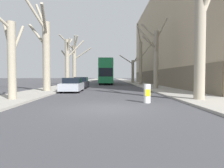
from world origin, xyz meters
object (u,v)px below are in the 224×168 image
street_tree_left_2 (68,61)px  street_tree_right_2 (141,61)px  street_tree_left_0 (11,57)px  parked_car_0 (72,85)px  traffic_bollard (147,93)px  street_tree_left_3 (74,61)px  street_tree_right_1 (155,55)px  double_decker_bus (106,71)px  parked_car_1 (81,83)px  street_tree_right_0 (201,32)px  street_tree_left_1 (45,50)px  street_tree_right_3 (133,70)px

street_tree_left_2 → street_tree_right_2: bearing=30.5°
street_tree_left_0 → street_tree_left_2: size_ratio=0.80×
street_tree_left_2 → parked_car_0: 8.94m
street_tree_right_2 → traffic_bollard: bearing=-98.4°
street_tree_left_2 → street_tree_left_3: street_tree_left_3 is taller
street_tree_right_1 → double_decker_bus: size_ratio=0.74×
street_tree_right_1 → parked_car_1: (-8.85, 2.51, -3.24)m
street_tree_left_2 → parked_car_1: size_ratio=1.75×
street_tree_right_2 → parked_car_1: 12.94m
street_tree_left_3 → street_tree_right_2: size_ratio=0.82×
parked_car_1 → street_tree_right_1: bearing=-15.9°
street_tree_left_3 → street_tree_right_1: bearing=-45.5°
street_tree_left_3 → traffic_bollard: bearing=-70.9°
street_tree_left_0 → street_tree_right_0: bearing=-1.6°
parked_car_1 → traffic_bollard: bearing=-68.2°
street_tree_left_3 → traffic_bollard: street_tree_left_3 is taller
street_tree_left_1 → double_decker_bus: street_tree_left_1 is taller
street_tree_right_2 → double_decker_bus: bearing=144.2°
street_tree_left_0 → street_tree_left_1: 6.94m
street_tree_left_0 → street_tree_right_2: size_ratio=0.56×
street_tree_left_0 → street_tree_left_1: bearing=90.8°
parked_car_1 → traffic_bollard: (5.65, -14.16, -0.13)m
street_tree_left_0 → street_tree_left_2: street_tree_left_2 is taller
street_tree_right_3 → street_tree_left_1: bearing=-114.4°
parked_car_1 → traffic_bollard: size_ratio=3.77×
traffic_bollard → parked_car_1: bearing=111.8°
street_tree_left_2 → street_tree_right_2: street_tree_right_2 is taller
street_tree_left_3 → parked_car_0: street_tree_left_3 is taller
street_tree_right_3 → parked_car_1: 20.73m
street_tree_right_0 → street_tree_right_2: (0.07, 22.10, -0.04)m
street_tree_left_3 → parked_car_0: (2.33, -14.95, -3.41)m
street_tree_right_2 → street_tree_right_3: street_tree_right_2 is taller
street_tree_right_0 → street_tree_right_3: 32.11m
street_tree_left_1 → parked_car_0: street_tree_left_1 is taller
street_tree_left_0 → street_tree_right_1: bearing=43.4°
street_tree_left_2 → street_tree_right_1: bearing=-22.8°
street_tree_right_0 → street_tree_left_3: bearing=116.8°
street_tree_left_1 → street_tree_right_2: size_ratio=0.89×
street_tree_right_0 → traffic_bollard: street_tree_right_0 is taller
street_tree_right_2 → parked_car_1: size_ratio=2.50×
street_tree_left_0 → traffic_bollard: 8.38m
double_decker_bus → parked_car_1: bearing=-103.3°
street_tree_right_1 → street_tree_left_2: bearing=157.2°
street_tree_right_0 → parked_car_0: 12.11m
street_tree_left_0 → street_tree_right_1: 15.53m
street_tree_left_1 → street_tree_left_2: size_ratio=1.28×
street_tree_right_0 → street_tree_left_2: bearing=125.3°
street_tree_left_0 → street_tree_right_2: bearing=62.4°
street_tree_right_3 → parked_car_1: bearing=-115.3°
street_tree_right_0 → parked_car_1: 16.54m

